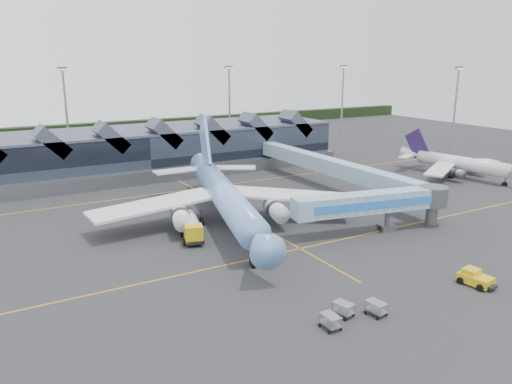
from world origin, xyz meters
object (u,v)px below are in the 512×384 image
main_airliner (224,195)px  fuel_truck (190,225)px  regional_jet (457,163)px  jet_bridge (382,203)px  pushback_tug (475,278)px

main_airliner → fuel_truck: 7.99m
regional_jet → jet_bridge: bearing=-164.3°
fuel_truck → pushback_tug: bearing=-38.9°
fuel_truck → main_airliner: bearing=40.3°
jet_bridge → pushback_tug: size_ratio=5.88×
pushback_tug → fuel_truck: bearing=117.2°
regional_jet → fuel_truck: size_ratio=2.92×
fuel_truck → pushback_tug: fuel_truck is taller
jet_bridge → fuel_truck: 27.59m
main_airliner → regional_jet: main_airliner is taller
main_airliner → fuel_truck: size_ratio=4.85×
pushback_tug → jet_bridge: bearing=70.8°
main_airliner → regional_jet: (56.63, 3.53, -1.38)m
fuel_truck → jet_bridge: bearing=-9.0°
fuel_truck → pushback_tug: (21.45, -30.00, -1.01)m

